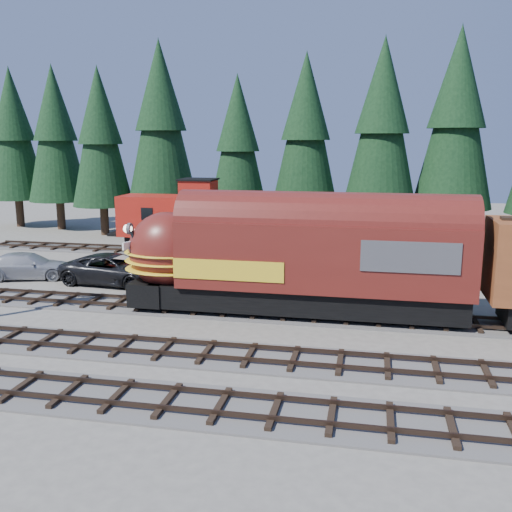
% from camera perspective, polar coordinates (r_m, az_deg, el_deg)
% --- Properties ---
extents(ground, '(120.00, 120.00, 0.00)m').
position_cam_1_polar(ground, '(24.95, 1.67, -8.62)').
color(ground, '#6B665B').
rests_on(ground, ground).
extents(track_siding, '(68.00, 3.20, 0.33)m').
position_cam_1_polar(track_siding, '(29.02, 23.12, -6.52)').
color(track_siding, '#4C4947').
rests_on(track_siding, ground).
extents(track_spur, '(32.00, 3.20, 0.33)m').
position_cam_1_polar(track_spur, '(44.22, -7.10, 0.34)').
color(track_spur, '#4C4947').
rests_on(track_spur, ground).
extents(depot, '(12.80, 7.00, 5.30)m').
position_cam_1_polar(depot, '(34.27, 4.73, 2.06)').
color(depot, gold).
rests_on(depot, ground).
extents(conifer_backdrop, '(80.15, 22.76, 15.21)m').
position_cam_1_polar(conifer_backdrop, '(46.98, 16.37, 12.30)').
color(conifer_backdrop, black).
rests_on(conifer_backdrop, ground).
extents(locomotive, '(17.27, 3.43, 4.70)m').
position_cam_1_polar(locomotive, '(28.00, 2.97, -0.58)').
color(locomotive, black).
rests_on(locomotive, ground).
extents(caboose, '(10.19, 2.95, 5.30)m').
position_cam_1_polar(caboose, '(43.73, -6.92, 3.63)').
color(caboose, black).
rests_on(caboose, ground).
extents(pickup_truck_a, '(6.78, 3.60, 1.82)m').
position_cam_1_polar(pickup_truck_a, '(35.49, -13.92, -1.30)').
color(pickup_truck_a, black).
rests_on(pickup_truck_a, ground).
extents(pickup_truck_b, '(6.00, 3.77, 1.62)m').
position_cam_1_polar(pickup_truck_b, '(38.59, -21.85, -0.93)').
color(pickup_truck_b, '#A6A8AE').
rests_on(pickup_truck_b, ground).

